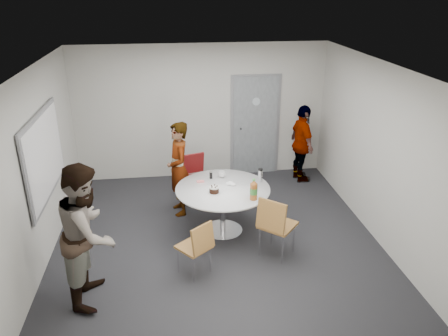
{
  "coord_description": "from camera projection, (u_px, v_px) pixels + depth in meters",
  "views": [
    {
      "loc": [
        -0.66,
        -5.94,
        3.76
      ],
      "look_at": [
        0.16,
        0.25,
        1.08
      ],
      "focal_mm": 35.0,
      "sensor_mm": 36.0,
      "label": 1
    }
  ],
  "objects": [
    {
      "name": "ceiling",
      "position": [
        215.0,
        66.0,
        5.91
      ],
      "size": [
        5.0,
        5.0,
        0.0
      ],
      "primitive_type": "plane",
      "rotation": [
        3.14,
        0.0,
        0.0
      ],
      "color": "silver",
      "rests_on": "wall_back"
    },
    {
      "name": "chair_near_left",
      "position": [
        198.0,
        244.0,
        5.89
      ],
      "size": [
        0.56,
        0.57,
        0.82
      ],
      "rotation": [
        0.0,
        0.0,
        0.68
      ],
      "color": "olive",
      "rests_on": "floor"
    },
    {
      "name": "whiteboard",
      "position": [
        45.0,
        155.0,
        6.29
      ],
      "size": [
        0.04,
        1.9,
        1.25
      ],
      "color": "gray",
      "rests_on": "wall_left"
    },
    {
      "name": "person_main",
      "position": [
        179.0,
        169.0,
        7.42
      ],
      "size": [
        0.49,
        0.66,
        1.64
      ],
      "primitive_type": "imported",
      "rotation": [
        0.0,
        0.0,
        -1.4
      ],
      "color": "#A5C6EA",
      "rests_on": "floor"
    },
    {
      "name": "wall_right",
      "position": [
        376.0,
        151.0,
        6.74
      ],
      "size": [
        0.0,
        5.0,
        5.0
      ],
      "primitive_type": "plane",
      "rotation": [
        1.57,
        0.0,
        -1.57
      ],
      "color": "#B7B5AD",
      "rests_on": "floor"
    },
    {
      "name": "wall_front",
      "position": [
        245.0,
        256.0,
        4.16
      ],
      "size": [
        5.0,
        0.0,
        5.0
      ],
      "primitive_type": "plane",
      "rotation": [
        -1.57,
        0.0,
        0.0
      ],
      "color": "#B7B5AD",
      "rests_on": "floor"
    },
    {
      "name": "chair_far",
      "position": [
        196.0,
        172.0,
        8.02
      ],
      "size": [
        0.52,
        0.55,
        0.86
      ],
      "rotation": [
        0.0,
        0.0,
        3.44
      ],
      "color": "maroon",
      "rests_on": "floor"
    },
    {
      "name": "person_right",
      "position": [
        302.0,
        144.0,
        8.68
      ],
      "size": [
        0.48,
        0.95,
        1.57
      ],
      "primitive_type": "imported",
      "rotation": [
        0.0,
        0.0,
        1.68
      ],
      "color": "black",
      "rests_on": "floor"
    },
    {
      "name": "door",
      "position": [
        255.0,
        126.0,
        8.96
      ],
      "size": [
        1.02,
        0.17,
        2.12
      ],
      "color": "slate",
      "rests_on": "wall_back"
    },
    {
      "name": "table",
      "position": [
        225.0,
        194.0,
        6.87
      ],
      "size": [
        1.49,
        1.49,
        1.11
      ],
      "color": "white",
      "rests_on": "floor"
    },
    {
      "name": "floor",
      "position": [
        216.0,
        237.0,
        6.97
      ],
      "size": [
        5.0,
        5.0,
        0.0
      ],
      "primitive_type": "plane",
      "color": "#232327",
      "rests_on": "ground"
    },
    {
      "name": "wall_back",
      "position": [
        201.0,
        112.0,
        8.72
      ],
      "size": [
        5.0,
        0.0,
        5.0
      ],
      "primitive_type": "plane",
      "rotation": [
        1.57,
        0.0,
        0.0
      ],
      "color": "#B7B5AD",
      "rests_on": "floor"
    },
    {
      "name": "person_left",
      "position": [
        88.0,
        233.0,
        5.35
      ],
      "size": [
        0.76,
        0.94,
        1.84
      ],
      "primitive_type": "imported",
      "rotation": [
        0.0,
        0.0,
        1.5
      ],
      "color": "white",
      "rests_on": "floor"
    },
    {
      "name": "wall_left",
      "position": [
        39.0,
        167.0,
        6.14
      ],
      "size": [
        0.0,
        5.0,
        5.0
      ],
      "primitive_type": "plane",
      "rotation": [
        1.57,
        0.0,
        1.57
      ],
      "color": "#B7B5AD",
      "rests_on": "floor"
    },
    {
      "name": "chair_near_right",
      "position": [
        275.0,
        222.0,
        6.24
      ],
      "size": [
        0.67,
        0.67,
        0.97
      ],
      "rotation": [
        0.0,
        0.0,
        -0.73
      ],
      "color": "olive",
      "rests_on": "floor"
    }
  ]
}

